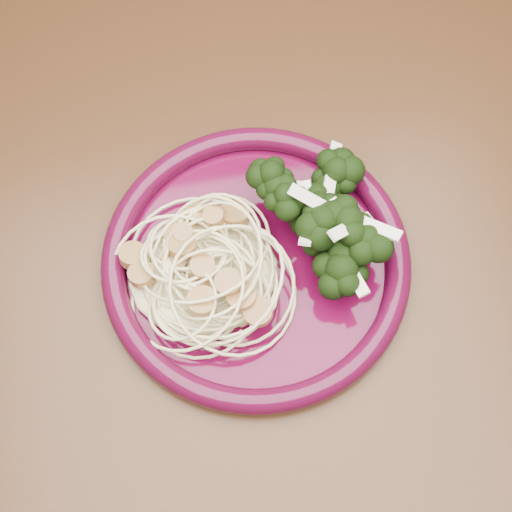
% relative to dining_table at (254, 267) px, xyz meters
% --- Properties ---
extents(dining_table, '(1.20, 0.80, 0.75)m').
position_rel_dining_table_xyz_m(dining_table, '(0.00, 0.00, 0.00)').
color(dining_table, '#472814').
rests_on(dining_table, ground).
extents(dinner_plate, '(0.30, 0.30, 0.02)m').
position_rel_dining_table_xyz_m(dinner_plate, '(-0.01, -0.04, 0.11)').
color(dinner_plate, '#490524').
rests_on(dinner_plate, dining_table).
extents(spaghetti_pile, '(0.14, 0.13, 0.03)m').
position_rel_dining_table_xyz_m(spaghetti_pile, '(-0.05, -0.04, 0.12)').
color(spaghetti_pile, '#F5ECAE').
rests_on(spaghetti_pile, dinner_plate).
extents(scallop_cluster, '(0.14, 0.14, 0.04)m').
position_rel_dining_table_xyz_m(scallop_cluster, '(-0.05, -0.04, 0.16)').
color(scallop_cluster, tan).
rests_on(scallop_cluster, spaghetti_pile).
extents(broccoli_pile, '(0.11, 0.17, 0.06)m').
position_rel_dining_table_xyz_m(broccoli_pile, '(0.05, -0.03, 0.13)').
color(broccoli_pile, black).
rests_on(broccoli_pile, dinner_plate).
extents(onion_garnish, '(0.08, 0.11, 0.05)m').
position_rel_dining_table_xyz_m(onion_garnish, '(0.05, -0.03, 0.17)').
color(onion_garnish, white).
rests_on(onion_garnish, broccoli_pile).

